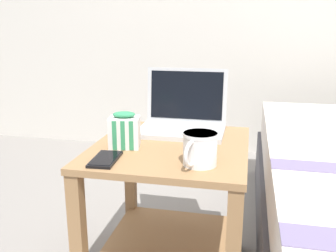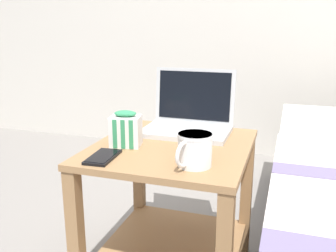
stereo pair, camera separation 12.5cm
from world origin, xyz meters
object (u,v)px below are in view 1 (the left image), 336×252
object	(u,v)px
laptop	(183,119)
mug_front_left	(200,147)
cell_phone	(105,159)
snack_bag	(124,131)

from	to	relation	value
laptop	mug_front_left	distance (m)	0.38
cell_phone	mug_front_left	bearing A→B (deg)	5.05
snack_bag	laptop	bearing A→B (deg)	57.53
laptop	cell_phone	world-z (taller)	laptop
mug_front_left	snack_bag	distance (m)	0.30
laptop	cell_phone	size ratio (longest dim) A/B	2.21
mug_front_left	snack_bag	world-z (taller)	snack_bag
laptop	snack_bag	size ratio (longest dim) A/B	2.64
mug_front_left	snack_bag	bearing A→B (deg)	156.95
snack_bag	mug_front_left	bearing A→B (deg)	-23.05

